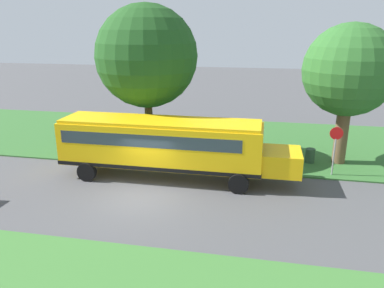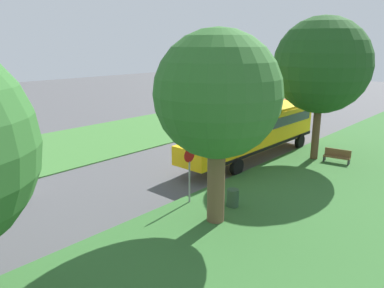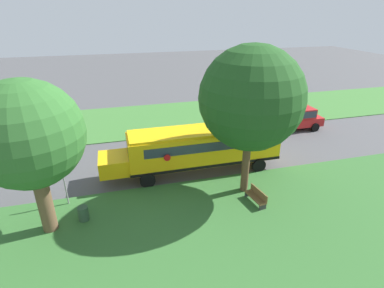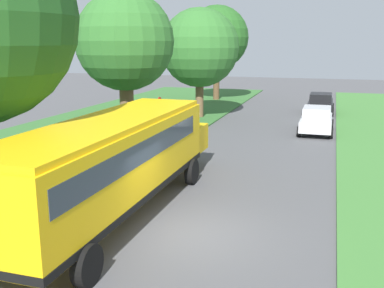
% 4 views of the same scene
% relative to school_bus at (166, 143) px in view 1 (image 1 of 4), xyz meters
% --- Properties ---
extents(ground_plane, '(120.00, 120.00, 0.00)m').
position_rel_school_bus_xyz_m(ground_plane, '(2.66, -0.60, -1.92)').
color(ground_plane, '#4C4C4F').
extents(grass_verge, '(12.00, 80.00, 0.08)m').
position_rel_school_bus_xyz_m(grass_verge, '(-7.34, -0.60, -1.88)').
color(grass_verge, '#33662D').
rests_on(grass_verge, ground).
extents(school_bus, '(2.84, 12.42, 3.16)m').
position_rel_school_bus_xyz_m(school_bus, '(0.00, 0.00, 0.00)').
color(school_bus, yellow).
rests_on(school_bus, ground).
extents(oak_tree_beside_bus, '(5.95, 5.95, 9.07)m').
position_rel_school_bus_xyz_m(oak_tree_beside_bus, '(-3.44, -2.06, 4.24)').
color(oak_tree_beside_bus, brown).
rests_on(oak_tree_beside_bus, ground).
extents(oak_tree_roadside_mid, '(5.08, 5.08, 8.00)m').
position_rel_school_bus_xyz_m(oak_tree_roadside_mid, '(-3.93, 9.28, 3.49)').
color(oak_tree_roadside_mid, brown).
rests_on(oak_tree_roadside_mid, ground).
extents(stop_sign, '(0.08, 0.68, 2.74)m').
position_rel_school_bus_xyz_m(stop_sign, '(-1.94, 8.71, -0.19)').
color(stop_sign, gray).
rests_on(stop_sign, ground).
extents(park_bench, '(1.66, 0.75, 0.92)m').
position_rel_school_bus_xyz_m(park_bench, '(-4.73, -2.10, -1.45)').
color(park_bench, brown).
rests_on(park_bench, ground).
extents(trash_bin, '(0.56, 0.56, 0.90)m').
position_rel_school_bus_xyz_m(trash_bin, '(-3.75, 7.73, -1.47)').
color(trash_bin, '#2D4C33').
rests_on(trash_bin, ground).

